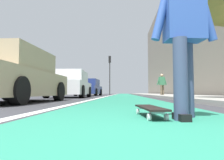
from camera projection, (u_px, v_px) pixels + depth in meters
The scene contains 12 objects.
ground_plane at pixel (125, 98), 11.06m from camera, with size 80.00×80.00×0.00m, color #38383D.
bike_lane_paint at pixel (124, 95), 25.01m from camera, with size 56.00×2.33×0.00m, color #288466.
lane_stripe_white at pixel (112, 95), 21.09m from camera, with size 52.00×0.16×0.01m, color silver.
sidewalk_curb at pixel (160, 95), 18.85m from camera, with size 52.00×3.20×0.12m, color #9E9B93.
building_facade at pixel (175, 39), 23.10m from camera, with size 40.00×1.20×12.85m, color gray.
skateboard at pixel (150, 109), 2.27m from camera, with size 0.86×0.29×0.11m.
skater_person at pixel (184, 30), 2.15m from camera, with size 0.48×0.72×1.64m.
parked_car_near at pixel (12, 77), 5.69m from camera, with size 4.12×2.09×1.48m.
parked_car_mid at pixel (70, 85), 11.54m from camera, with size 4.60×2.16×1.48m.
parked_car_far at pixel (89, 88), 18.32m from camera, with size 4.34×2.07×1.47m.
traffic_light at pixel (110, 68), 24.32m from camera, with size 0.33×0.28×4.69m.
pedestrian_distant at pixel (162, 83), 14.78m from camera, with size 0.46×0.72×1.65m.
Camera 1 is at (-1.12, 0.12, 0.27)m, focal length 32.46 mm.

